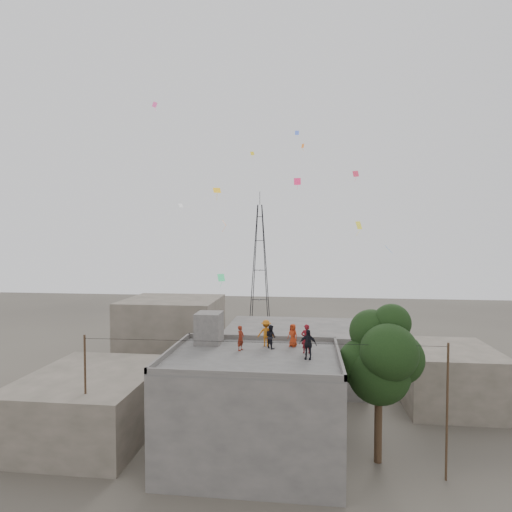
# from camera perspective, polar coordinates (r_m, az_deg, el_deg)

# --- Properties ---
(ground) EXTENTS (140.00, 140.00, 0.00)m
(ground) POSITION_cam_1_polar(r_m,az_deg,el_deg) (27.69, -0.40, -25.41)
(ground) COLOR #3F3A33
(ground) RESTS_ON ground
(main_building) EXTENTS (10.00, 8.00, 6.10)m
(main_building) POSITION_cam_1_polar(r_m,az_deg,el_deg) (26.40, -0.40, -19.54)
(main_building) COLOR #514F4C
(main_building) RESTS_ON ground
(parapet) EXTENTS (10.00, 8.00, 0.30)m
(parapet) POSITION_cam_1_polar(r_m,az_deg,el_deg) (25.39, -0.40, -12.82)
(parapet) COLOR #514F4C
(parapet) RESTS_ON main_building
(stair_head_box) EXTENTS (1.60, 1.80, 2.00)m
(stair_head_box) POSITION_cam_1_polar(r_m,az_deg,el_deg) (28.23, -6.28, -9.51)
(stair_head_box) COLOR #514F4C
(stair_head_box) RESTS_ON main_building
(neighbor_west) EXTENTS (8.00, 10.00, 4.00)m
(neighbor_west) POSITION_cam_1_polar(r_m,az_deg,el_deg) (31.76, -21.06, -17.87)
(neighbor_west) COLOR #575145
(neighbor_west) RESTS_ON ground
(neighbor_north) EXTENTS (12.00, 9.00, 5.00)m
(neighbor_north) POSITION_cam_1_polar(r_m,az_deg,el_deg) (39.71, 5.13, -12.84)
(neighbor_north) COLOR #514F4C
(neighbor_north) RESTS_ON ground
(neighbor_northwest) EXTENTS (9.00, 8.00, 7.00)m
(neighbor_northwest) POSITION_cam_1_polar(r_m,az_deg,el_deg) (43.40, -11.09, -10.20)
(neighbor_northwest) COLOR #575145
(neighbor_northwest) RESTS_ON ground
(neighbor_east) EXTENTS (7.00, 8.00, 4.40)m
(neighbor_east) POSITION_cam_1_polar(r_m,az_deg,el_deg) (37.56, 24.19, -14.40)
(neighbor_east) COLOR #575145
(neighbor_east) RESTS_ON ground
(tree) EXTENTS (4.90, 4.60, 9.10)m
(tree) POSITION_cam_1_polar(r_m,az_deg,el_deg) (26.17, 16.41, -12.78)
(tree) COLOR black
(tree) RESTS_ON ground
(utility_line) EXTENTS (20.12, 0.62, 7.40)m
(utility_line) POSITION_cam_1_polar(r_m,az_deg,el_deg) (24.91, 0.43, -18.99)
(utility_line) COLOR black
(utility_line) RESTS_ON ground
(transmission_tower) EXTENTS (2.97, 2.97, 20.01)m
(transmission_tower) POSITION_cam_1_polar(r_m,az_deg,el_deg) (64.81, 0.51, -1.05)
(transmission_tower) COLOR black
(transmission_tower) RESTS_ON ground
(person_red_adult) EXTENTS (0.68, 0.50, 1.73)m
(person_red_adult) POSITION_cam_1_polar(r_m,az_deg,el_deg) (25.92, 6.73, -10.89)
(person_red_adult) COLOR maroon
(person_red_adult) RESTS_ON main_building
(person_orange_child) EXTENTS (0.83, 0.77, 1.43)m
(person_orange_child) POSITION_cam_1_polar(r_m,az_deg,el_deg) (27.38, 4.93, -10.49)
(person_orange_child) COLOR #AA3113
(person_orange_child) RESTS_ON main_building
(person_dark_child) EXTENTS (0.88, 0.89, 1.45)m
(person_dark_child) POSITION_cam_1_polar(r_m,az_deg,el_deg) (26.90, 1.99, -10.69)
(person_dark_child) COLOR black
(person_dark_child) RESTS_ON main_building
(person_dark_adult) EXTENTS (1.04, 0.57, 1.68)m
(person_dark_adult) POSITION_cam_1_polar(r_m,az_deg,el_deg) (24.70, 6.93, -11.61)
(person_dark_adult) COLOR black
(person_dark_adult) RESTS_ON main_building
(person_orange_adult) EXTENTS (1.12, 0.71, 1.67)m
(person_orange_adult) POSITION_cam_1_polar(r_m,az_deg,el_deg) (27.36, 1.35, -10.23)
(person_orange_adult) COLOR #B96315
(person_orange_adult) RESTS_ON main_building
(person_red_child) EXTENTS (0.54, 0.64, 1.50)m
(person_red_child) POSITION_cam_1_polar(r_m,az_deg,el_deg) (26.40, -2.06, -10.88)
(person_red_child) COLOR maroon
(person_red_child) RESTS_ON main_building
(kites) EXTENTS (16.99, 17.29, 12.91)m
(kites) POSITION_cam_1_polar(r_m,az_deg,el_deg) (31.78, 3.33, 8.27)
(kites) COLOR orange
(kites) RESTS_ON ground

